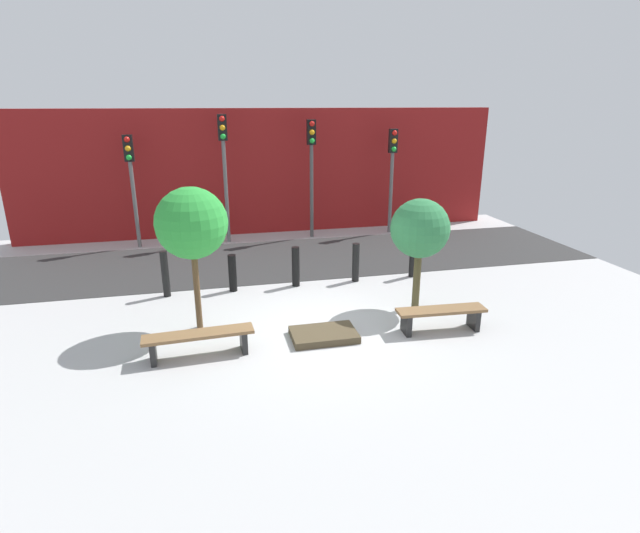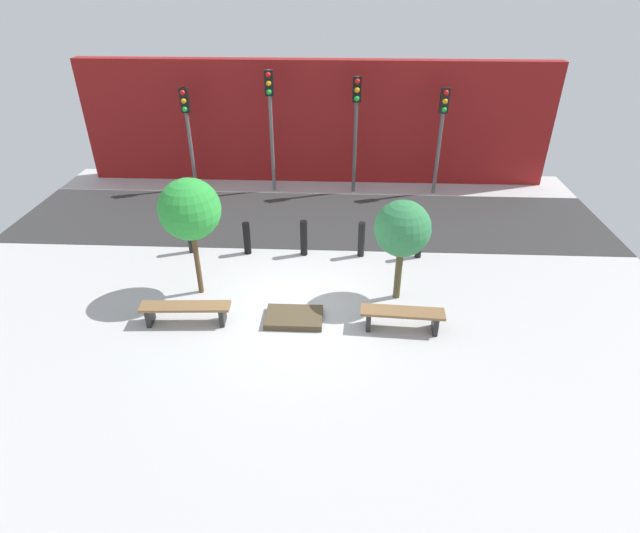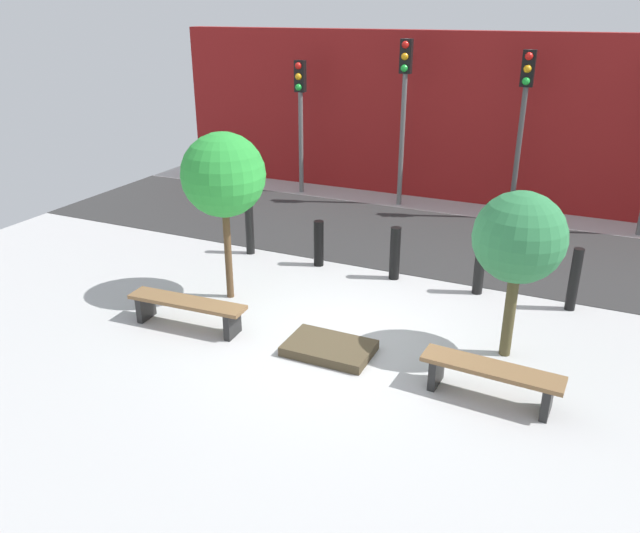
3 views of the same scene
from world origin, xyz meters
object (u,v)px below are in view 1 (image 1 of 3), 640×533
object	(u,v)px
tree_behind_right_bench	(420,229)
traffic_light_west	(131,171)
bollard_far_right	(413,257)
traffic_light_mid_east	(312,158)
bollard_far_left	(165,274)
bollard_right	(356,262)
tree_behind_left_bench	(191,224)
bench_left	(199,339)
traffic_light_mid_west	(224,156)
bollard_center	(296,267)
planter_bed	(324,335)
bench_right	(441,315)
traffic_light_east	(392,162)
bollard_left	(233,273)

from	to	relation	value
tree_behind_right_bench	traffic_light_west	size ratio (longest dim) A/B	0.71
bollard_far_right	traffic_light_mid_east	xyz separation A→B (m)	(-1.69, 4.56, 2.09)
bollard_far_left	bollard_right	distance (m)	4.62
tree_behind_right_bench	bollard_far_left	xyz separation A→B (m)	(-5.41, 1.94, -1.23)
bollard_right	traffic_light_mid_east	world-z (taller)	traffic_light_mid_east
tree_behind_left_bench	bollard_far_right	distance (m)	5.97
tree_behind_right_bench	traffic_light_mid_east	xyz separation A→B (m)	(-0.95, 6.50, 0.85)
bench_left	traffic_light_mid_west	xyz separation A→B (m)	(0.95, 7.72, 2.40)
bollard_center	bollard_right	xyz separation A→B (m)	(1.54, 0.00, -0.00)
planter_bed	traffic_light_mid_east	distance (m)	8.07
bench_right	traffic_light_west	distance (m)	10.30
bollard_right	traffic_light_mid_west	xyz separation A→B (m)	(-2.93, 4.56, 2.25)
tree_behind_right_bench	traffic_light_mid_west	xyz separation A→B (m)	(-3.72, 6.50, 0.96)
tree_behind_left_bench	traffic_light_west	xyz separation A→B (m)	(-1.83, 6.50, 0.22)
bollard_far_right	traffic_light_mid_west	distance (m)	6.75
planter_bed	traffic_light_west	size ratio (longest dim) A/B	0.37
bench_right	traffic_light_east	size ratio (longest dim) A/B	0.51
bollard_left	bollard_far_right	bearing A→B (deg)	0.00
traffic_light_west	traffic_light_east	size ratio (longest dim) A/B	0.98
tree_behind_right_bench	bollard_far_right	distance (m)	2.42
bollard_center	traffic_light_mid_west	world-z (taller)	traffic_light_mid_west
tree_behind_right_bench	traffic_light_west	world-z (taller)	traffic_light_west
bollard_far_right	tree_behind_right_bench	bearing A→B (deg)	-110.92
bollard_left	traffic_light_mid_west	bearing A→B (deg)	88.12
bollard_right	bollard_far_right	distance (m)	1.54
bollard_far_right	traffic_light_west	distance (m)	8.75
bollard_center	bollard_far_right	size ratio (longest dim) A/B	0.92
traffic_light_mid_east	traffic_light_east	world-z (taller)	traffic_light_mid_east
bench_right	tree_behind_left_bench	distance (m)	5.16
bollard_far_left	traffic_light_east	size ratio (longest dim) A/B	0.31
tree_behind_left_bench	planter_bed	bearing A→B (deg)	-23.75
planter_bed	traffic_light_mid_east	xyz separation A→B (m)	(1.39, 7.52, 2.56)
tree_behind_right_bench	traffic_light_west	distance (m)	9.21
bollard_far_left	traffic_light_east	xyz separation A→B (m)	(7.24, 4.56, 1.88)
traffic_light_mid_west	traffic_light_east	size ratio (longest dim) A/B	1.14
planter_bed	traffic_light_west	distance (m)	8.90
bench_left	traffic_light_mid_west	distance (m)	8.14
tree_behind_right_bench	bollard_right	bearing A→B (deg)	112.30
bollard_right	planter_bed	bearing A→B (deg)	-117.39
bench_left	bollard_center	world-z (taller)	bollard_center
planter_bed	bollard_center	world-z (taller)	bollard_center
bench_left	bollard_far_left	size ratio (longest dim) A/B	1.78
traffic_light_west	traffic_light_mid_east	distance (m)	5.56
bench_left	traffic_light_mid_east	size ratio (longest dim) A/B	0.51
traffic_light_west	bench_left	bearing A→B (deg)	-76.66
tree_behind_right_bench	traffic_light_mid_west	bearing A→B (deg)	119.81
bench_left	traffic_light_mid_east	world-z (taller)	traffic_light_mid_east
traffic_light_mid_west	bench_left	bearing A→B (deg)	-96.98
bollard_far_left	bollard_far_right	bearing A→B (deg)	0.00
bollard_right	bollard_far_left	bearing A→B (deg)	180.00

